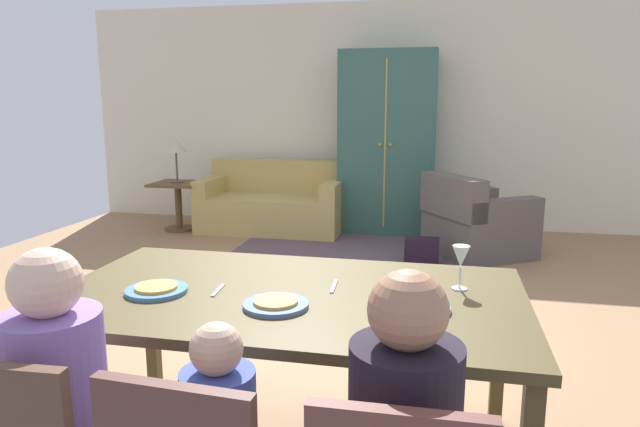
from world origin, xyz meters
The scene contains 18 objects.
ground_plane centered at (0.00, 0.44, -0.01)m, with size 7.47×6.09×0.02m, color #936F4B.
back_wall centered at (0.00, 3.54, 1.35)m, with size 7.47×0.10×2.70m, color beige.
dining_table centered at (0.21, -1.41, 0.70)m, with size 1.90×1.08×0.76m.
plate_near_man centered at (-0.32, -1.53, 0.77)m, with size 0.25×0.25×0.02m, color teal.
pizza_near_man centered at (-0.32, -1.53, 0.78)m, with size 0.17×0.17×0.01m, color gold.
plate_near_child centered at (0.21, -1.59, 0.77)m, with size 0.25×0.25×0.02m, color #526FA2.
pizza_near_child centered at (0.21, -1.59, 0.78)m, with size 0.17×0.17×0.01m, color gold.
plate_near_woman centered at (0.73, -1.51, 0.77)m, with size 0.25×0.25×0.02m, color teal.
wine_glass centered at (0.89, -1.23, 0.89)m, with size 0.07×0.07×0.19m.
fork centered at (-0.08, -1.46, 0.76)m, with size 0.02×0.15×0.01m, color silver.
knife centered at (0.38, -1.31, 0.76)m, with size 0.01×0.17×0.01m, color silver.
area_rug centered at (0.01, 2.05, 0.00)m, with size 2.60×1.80×0.01m, color #54444A.
couch centered at (-1.16, 2.91, 0.30)m, with size 1.68×0.86×0.82m.
armchair centered at (1.16, 2.22, 0.32)m, with size 1.19×1.18×0.82m.
armoire centered at (0.17, 3.15, 1.05)m, with size 1.10×0.59×2.10m.
side_table centered at (-2.27, 2.65, 0.38)m, with size 0.56×0.56×0.58m.
table_lamp centered at (-2.27, 2.65, 1.01)m, with size 0.26×0.26×0.54m.
handbag centered at (0.65, 1.75, 0.13)m, with size 0.32×0.16×0.26m, color black.
Camera 1 is at (0.80, -3.54, 1.52)m, focal length 31.86 mm.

